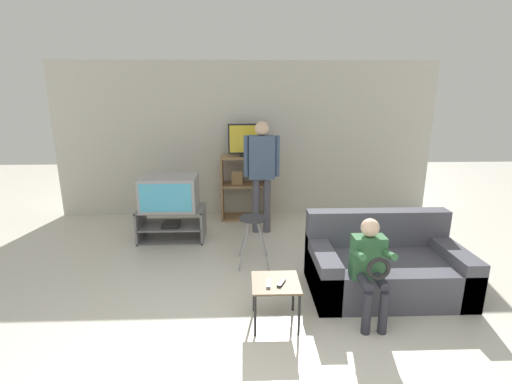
{
  "coord_description": "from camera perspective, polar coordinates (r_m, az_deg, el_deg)",
  "views": [
    {
      "loc": [
        -0.04,
        -2.14,
        2.09
      ],
      "look_at": [
        0.12,
        2.29,
        0.9
      ],
      "focal_mm": 26.0,
      "sensor_mm": 36.0,
      "label": 1
    }
  ],
  "objects": [
    {
      "name": "wall_back",
      "position": [
        6.38,
        -1.65,
        7.93
      ],
      "size": [
        6.4,
        0.06,
        2.6
      ],
      "color": "beige",
      "rests_on": "ground_plane"
    },
    {
      "name": "remote_control_white",
      "position": [
        3.43,
        1.98,
        -13.93
      ],
      "size": [
        0.05,
        0.15,
        0.02
      ],
      "primitive_type": "cube",
      "rotation": [
        0.0,
        0.0,
        -0.11
      ],
      "color": "gray",
      "rests_on": "snack_table"
    },
    {
      "name": "snack_table",
      "position": [
        3.51,
        3.02,
        -14.4
      ],
      "size": [
        0.44,
        0.44,
        0.42
      ],
      "color": "brown",
      "rests_on": "ground_plane"
    },
    {
      "name": "couch",
      "position": [
        4.31,
        19.12,
        -10.81
      ],
      "size": [
        1.6,
        0.92,
        0.81
      ],
      "color": "#4C4C56",
      "rests_on": "ground_plane"
    },
    {
      "name": "folding_stool",
      "position": [
        4.59,
        -0.41,
        -5.27
      ],
      "size": [
        0.39,
        0.44,
        0.61
      ],
      "color": "#99999E",
      "rests_on": "ground_plane"
    },
    {
      "name": "tv_stand",
      "position": [
        5.59,
        -12.78,
        -4.77
      ],
      "size": [
        0.94,
        0.56,
        0.47
      ],
      "color": "slate",
      "rests_on": "ground_plane"
    },
    {
      "name": "person_standing_adult",
      "position": [
        5.5,
        0.88,
        3.97
      ],
      "size": [
        0.53,
        0.21,
        1.69
      ],
      "color": "#4C4C56",
      "rests_on": "ground_plane"
    },
    {
      "name": "media_shelf",
      "position": [
        6.25,
        -1.62,
        0.77
      ],
      "size": [
        0.82,
        0.41,
        1.08
      ],
      "color": "#9E7A51",
      "rests_on": "ground_plane"
    },
    {
      "name": "person_seated_child",
      "position": [
        3.62,
        17.15,
        -10.46
      ],
      "size": [
        0.33,
        0.43,
        0.98
      ],
      "color": "#2D2D38",
      "rests_on": "ground_plane"
    },
    {
      "name": "television_main",
      "position": [
        5.43,
        -13.17,
        -0.1
      ],
      "size": [
        0.78,
        0.57,
        0.47
      ],
      "color": "#9E9EA3",
      "rests_on": "tv_stand"
    },
    {
      "name": "television_flat",
      "position": [
        6.1,
        -1.6,
        7.87
      ],
      "size": [
        0.57,
        0.2,
        0.53
      ],
      "color": "black",
      "rests_on": "media_shelf"
    },
    {
      "name": "remote_control_black",
      "position": [
        3.45,
        3.94,
        -13.77
      ],
      "size": [
        0.09,
        0.15,
        0.02
      ],
      "primitive_type": "cube",
      "rotation": [
        0.0,
        0.0,
        -0.44
      ],
      "color": "#232328",
      "rests_on": "snack_table"
    }
  ]
}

